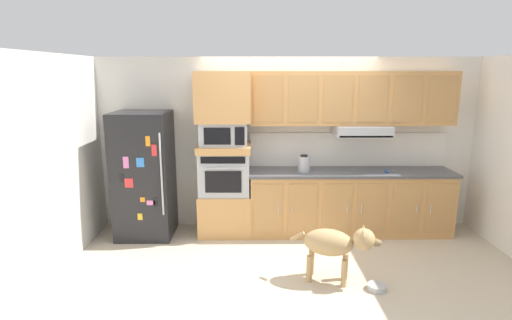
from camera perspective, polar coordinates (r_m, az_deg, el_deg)
name	(u,v)px	position (r m, az deg, el deg)	size (l,w,h in m)	color
ground_plane	(293,254)	(5.30, 5.25, -13.23)	(9.60, 9.60, 0.00)	beige
back_kitchen_wall	(287,143)	(5.97, 4.45, 2.38)	(6.20, 0.12, 2.50)	silver
side_panel_left	(64,160)	(5.38, -25.66, 0.03)	(0.12, 7.10, 2.50)	silver
refrigerator	(144,175)	(5.81, -15.64, -2.06)	(0.76, 0.73, 1.76)	black
oven_base_cabinet	(225,212)	(5.87, -4.38, -7.43)	(0.74, 0.62, 0.60)	tan
built_in_oven	(225,172)	(5.69, -4.48, -1.75)	(0.70, 0.62, 0.60)	#A8AAAF
appliance_mid_shelf	(224,148)	(5.61, -4.54, 1.72)	(0.74, 0.62, 0.10)	tan
microwave	(224,133)	(5.57, -4.58, 3.84)	(0.64, 0.54, 0.32)	#A8AAAF
appliance_upper_cabinet	(223,97)	(5.52, -4.67, 8.98)	(0.74, 0.62, 0.68)	tan
lower_cabinet_run	(349,203)	(5.97, 13.13, -5.96)	(2.84, 0.63, 0.88)	tan
countertop_slab	(351,172)	(5.84, 13.34, -1.67)	(2.88, 0.64, 0.04)	#4C4C51
backsplash_panel	(347,149)	(6.06, 12.84, 1.48)	(2.88, 0.02, 0.50)	silver
upper_cabinet_with_hood	(353,100)	(5.81, 13.65, 8.25)	(2.84, 0.48, 0.88)	tan
screwdriver	(387,171)	(5.88, 18.21, -1.53)	(0.14, 0.12, 0.03)	blue
electric_kettle	(304,164)	(5.64, 6.84, -0.52)	(0.17, 0.17, 0.24)	#A8AAAF
dog	(336,244)	(4.57, 11.31, -11.59)	(0.97, 0.45, 0.68)	tan
dog_food_bowl	(377,287)	(4.70, 16.83, -16.91)	(0.20, 0.20, 0.06)	#B2B7BC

